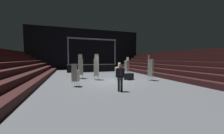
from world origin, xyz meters
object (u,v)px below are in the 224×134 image
(chair_stack_mid_centre, at_px, (81,66))
(chair_stack_rear_left, at_px, (75,75))
(stage_riser, at_px, (92,67))
(chair_stack_mid_left, at_px, (127,66))
(chair_stack_front_right, at_px, (118,71))
(equipment_road_case, at_px, (129,76))
(man_with_tie, at_px, (120,76))
(chair_stack_front_left, at_px, (151,68))
(chair_stack_mid_right, at_px, (96,67))

(chair_stack_mid_centre, xyz_separation_m, chair_stack_rear_left, (-0.69, -3.82, -0.42))
(stage_riser, xyz_separation_m, chair_stack_mid_left, (3.57, -5.94, 0.52))
(chair_stack_front_right, bearing_deg, equipment_road_case, -121.72)
(chair_stack_mid_left, height_order, equipment_road_case, chair_stack_mid_left)
(man_with_tie, height_order, chair_stack_front_right, man_with_tie)
(chair_stack_front_left, bearing_deg, stage_riser, -104.69)
(chair_stack_rear_left, relative_size, equipment_road_case, 1.90)
(chair_stack_front_left, height_order, chair_stack_mid_centre, chair_stack_mid_centre)
(chair_stack_front_right, relative_size, chair_stack_mid_left, 0.74)
(chair_stack_mid_centre, bearing_deg, chair_stack_mid_right, 134.35)
(stage_riser, distance_m, chair_stack_rear_left, 11.57)
(stage_riser, relative_size, chair_stack_mid_left, 3.43)
(chair_stack_front_left, xyz_separation_m, chair_stack_mid_right, (-4.89, 2.01, 0.04))
(chair_stack_mid_left, xyz_separation_m, chair_stack_mid_centre, (-6.01, -1.37, 0.13))
(stage_riser, height_order, chair_stack_front_left, stage_riser)
(chair_stack_mid_centre, bearing_deg, stage_riser, -110.55)
(chair_stack_mid_right, height_order, chair_stack_rear_left, chair_stack_mid_right)
(chair_stack_mid_left, distance_m, chair_stack_rear_left, 8.48)
(chair_stack_mid_right, bearing_deg, chair_stack_front_right, -174.85)
(equipment_road_case, bearing_deg, chair_stack_front_right, 160.78)
(equipment_road_case, bearing_deg, stage_riser, 102.21)
(chair_stack_rear_left, xyz_separation_m, equipment_road_case, (5.21, 1.52, -0.55))
(man_with_tie, distance_m, chair_stack_rear_left, 3.56)
(stage_riser, relative_size, chair_stack_front_left, 3.20)
(stage_riser, distance_m, equipment_road_case, 9.84)
(man_with_tie, relative_size, chair_stack_front_right, 1.04)
(chair_stack_mid_right, distance_m, equipment_road_case, 3.40)
(man_with_tie, bearing_deg, stage_riser, -75.64)
(chair_stack_mid_left, bearing_deg, man_with_tie, 129.00)
(chair_stack_front_right, bearing_deg, chair_stack_mid_right, 61.42)
(man_with_tie, height_order, chair_stack_mid_right, chair_stack_mid_right)
(stage_riser, xyz_separation_m, chair_stack_front_right, (1.02, -9.24, 0.22))
(chair_stack_mid_centre, height_order, chair_stack_rear_left, chair_stack_mid_centre)
(chair_stack_mid_right, bearing_deg, chair_stack_mid_left, -128.25)
(chair_stack_mid_left, distance_m, chair_stack_mid_centre, 6.17)
(man_with_tie, xyz_separation_m, chair_stack_mid_left, (4.06, 7.59, 0.14))
(chair_stack_mid_left, height_order, chair_stack_mid_centre, chair_stack_mid_centre)
(chair_stack_front_left, height_order, chair_stack_mid_left, chair_stack_front_left)
(chair_stack_mid_left, relative_size, equipment_road_case, 2.56)
(chair_stack_mid_left, bearing_deg, chair_stack_front_left, 160.70)
(chair_stack_mid_right, xyz_separation_m, chair_stack_mid_centre, (-1.41, 1.34, 0.00))
(stage_riser, xyz_separation_m, chair_stack_rear_left, (-3.13, -11.13, 0.22))
(man_with_tie, distance_m, chair_stack_front_left, 5.22)
(stage_riser, xyz_separation_m, chair_stack_mid_right, (-1.03, -8.65, 0.64))
(chair_stack_front_left, bearing_deg, man_with_tie, -1.28)
(chair_stack_mid_right, bearing_deg, chair_stack_rear_left, 71.03)
(chair_stack_front_left, relative_size, chair_stack_front_right, 1.45)
(chair_stack_front_right, bearing_deg, chair_stack_mid_left, -50.08)
(stage_riser, distance_m, chair_stack_mid_left, 6.95)
(chair_stack_front_right, height_order, equipment_road_case, chair_stack_front_right)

